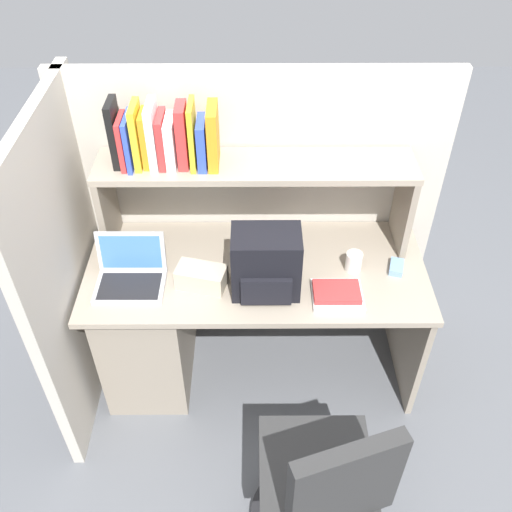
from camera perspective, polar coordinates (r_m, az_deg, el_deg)
The scene contains 13 objects.
ground_plane at distance 3.21m, azimuth -0.00°, elevation -10.83°, with size 8.00×8.00×0.00m, color #595B60.
desk at distance 2.92m, azimuth -7.70°, elevation -5.93°, with size 1.60×0.70×0.73m.
cubicle_partition_rear at distance 2.93m, azimuth -0.04°, elevation 4.49°, with size 1.84×0.05×1.55m, color #BCB5A8.
cubicle_partition_left at distance 2.73m, azimuth -18.14°, elevation -1.24°, with size 0.05×1.06×1.55m, color #BCB5A8.
overhead_hutch at distance 2.60m, azimuth -0.03°, elevation 7.49°, with size 1.44×0.28×0.45m.
reference_books_on_shelf at distance 2.51m, azimuth -9.09°, elevation 11.68°, with size 0.46×0.19×0.29m.
laptop at distance 2.63m, azimuth -12.50°, elevation -1.72°, with size 0.31×0.25×0.22m.
backpack at distance 2.46m, azimuth 1.02°, elevation -0.81°, with size 0.30×0.23×0.31m.
computer_mouse at distance 2.73m, azimuth 13.95°, elevation -1.09°, with size 0.06×0.10×0.03m, color #7299C6.
paper_cup at distance 2.67m, azimuth 9.80°, elevation -0.57°, with size 0.08×0.08×0.10m, color white.
tissue_box at distance 2.56m, azimuth -5.52°, elevation -2.13°, with size 0.22×0.12×0.10m, color #BFB299.
desk_book_stack at distance 2.54m, azimuth 8.16°, elevation -3.78°, with size 0.23×0.20×0.05m.
office_chair at distance 2.40m, azimuth 6.49°, elevation -22.39°, with size 0.52×0.54×0.93m.
Camera 1 is at (-0.01, -1.96, 2.54)m, focal length 39.75 mm.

